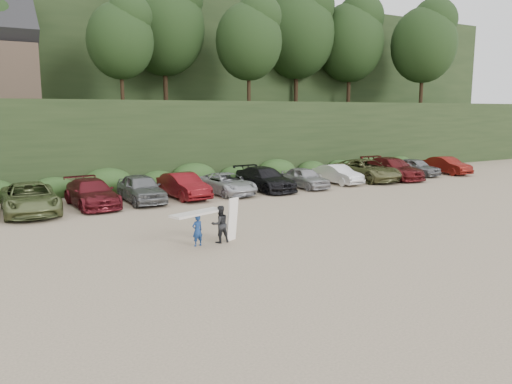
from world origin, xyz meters
TOP-DOWN VIEW (x-y plane):
  - ground at (0.00, 0.00)m, footprint 120.00×120.00m
  - hillside_backdrop at (-0.26, 35.93)m, footprint 90.00×41.50m
  - parked_cars at (2.73, 9.99)m, footprint 39.53×6.25m
  - child_surfer at (-5.47, -0.39)m, footprint 2.39×1.29m
  - adult_surfer at (-4.41, -0.36)m, footprint 1.21×0.58m

SIDE VIEW (x-z plane):
  - ground at x=0.00m, z-range 0.00..0.00m
  - parked_cars at x=2.73m, z-range -0.06..1.59m
  - adult_surfer at x=-4.41m, z-range -0.12..1.67m
  - child_surfer at x=-5.47m, z-range 0.25..1.63m
  - hillside_backdrop at x=-0.26m, z-range -2.78..25.22m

